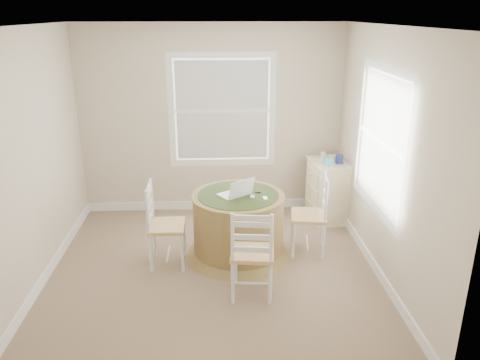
{
  "coord_description": "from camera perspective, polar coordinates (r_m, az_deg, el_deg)",
  "views": [
    {
      "loc": [
        0.05,
        -4.53,
        2.72
      ],
      "look_at": [
        0.32,
        0.45,
        0.92
      ],
      "focal_mm": 35.0,
      "sensor_mm": 36.0,
      "label": 1
    }
  ],
  "objects": [
    {
      "name": "corner_chest",
      "position": [
        6.49,
        10.55,
        -1.28
      ],
      "size": [
        0.53,
        0.67,
        0.83
      ],
      "rotation": [
        0.0,
        0.0,
        0.1
      ],
      "color": "#F8E8BA",
      "rests_on": "ground"
    },
    {
      "name": "cup_cream",
      "position": [
        6.49,
        10.05,
        3.05
      ],
      "size": [
        0.07,
        0.07,
        0.09
      ],
      "primitive_type": "cylinder",
      "color": "beige",
      "rests_on": "corner_chest"
    },
    {
      "name": "mouse",
      "position": [
        5.25,
        1.48,
        -2.02
      ],
      "size": [
        0.07,
        0.1,
        0.03
      ],
      "primitive_type": "ellipsoid",
      "rotation": [
        0.0,
        0.0,
        0.08
      ],
      "color": "white",
      "rests_on": "round_table"
    },
    {
      "name": "box_blue",
      "position": [
        6.29,
        12.1,
        2.51
      ],
      "size": [
        0.09,
        0.09,
        0.12
      ],
      "primitive_type": "cube",
      "rotation": [
        0.0,
        0.0,
        0.1
      ],
      "color": "navy",
      "rests_on": "corner_chest"
    },
    {
      "name": "box_yellow",
      "position": [
        6.43,
        11.32,
        2.65
      ],
      "size": [
        0.16,
        0.11,
        0.06
      ],
      "primitive_type": "cube",
      "rotation": [
        0.0,
        0.0,
        0.1
      ],
      "color": "#EDD953",
      "rests_on": "corner_chest"
    },
    {
      "name": "chair_near",
      "position": [
        4.68,
        1.52,
        -8.83
      ],
      "size": [
        0.46,
        0.45,
        0.95
      ],
      "primitive_type": null,
      "rotation": [
        0.0,
        0.0,
        3.02
      ],
      "color": "white",
      "rests_on": "ground"
    },
    {
      "name": "laptop",
      "position": [
        5.29,
        -0.51,
        -1.57
      ],
      "size": [
        0.44,
        0.43,
        0.23
      ],
      "rotation": [
        0.0,
        0.0,
        3.75
      ],
      "color": "white",
      "rests_on": "round_table"
    },
    {
      "name": "round_table",
      "position": [
        5.45,
        -0.22,
        -5.18
      ],
      "size": [
        1.24,
        1.24,
        0.76
      ],
      "rotation": [
        0.0,
        0.0,
        0.08
      ],
      "color": "olive",
      "rests_on": "ground"
    },
    {
      "name": "phone",
      "position": [
        5.22,
        3.09,
        -2.24
      ],
      "size": [
        0.05,
        0.09,
        0.02
      ],
      "primitive_type": "cube",
      "rotation": [
        0.0,
        0.0,
        0.08
      ],
      "color": "#B7BABF",
      "rests_on": "round_table"
    },
    {
      "name": "tissue_box",
      "position": [
        6.2,
        10.73,
        2.25
      ],
      "size": [
        0.13,
        0.13,
        0.1
      ],
      "primitive_type": "cube",
      "rotation": [
        0.0,
        0.0,
        0.1
      ],
      "color": "#5CB0D3",
      "rests_on": "corner_chest"
    },
    {
      "name": "room",
      "position": [
        4.9,
        -1.61,
        2.98
      ],
      "size": [
        3.64,
        3.64,
        2.64
      ],
      "color": "#826952",
      "rests_on": "ground"
    },
    {
      "name": "chair_left",
      "position": [
        5.29,
        -8.92,
        -5.52
      ],
      "size": [
        0.4,
        0.42,
        0.95
      ],
      "primitive_type": null,
      "rotation": [
        0.0,
        0.0,
        1.58
      ],
      "color": "white",
      "rests_on": "ground"
    },
    {
      "name": "chair_right",
      "position": [
        5.54,
        8.36,
        -4.29
      ],
      "size": [
        0.46,
        0.48,
        0.95
      ],
      "primitive_type": null,
      "rotation": [
        0.0,
        0.0,
        -1.72
      ],
      "color": "white",
      "rests_on": "ground"
    },
    {
      "name": "keys",
      "position": [
        5.37,
        2.18,
        -1.53
      ],
      "size": [
        0.06,
        0.05,
        0.02
      ],
      "primitive_type": "cube",
      "rotation": [
        0.0,
        0.0,
        0.08
      ],
      "color": "black",
      "rests_on": "round_table"
    }
  ]
}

